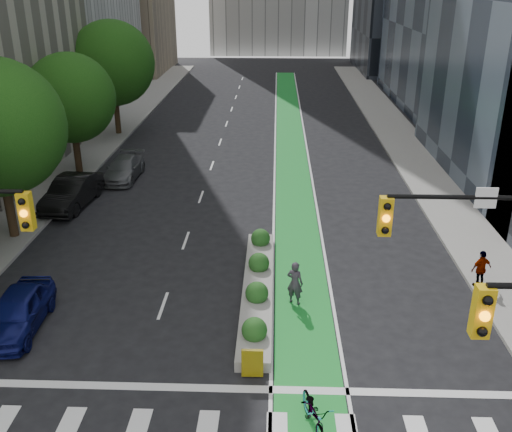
# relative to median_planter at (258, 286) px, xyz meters

# --- Properties ---
(ground) EXTENTS (160.00, 160.00, 0.00)m
(ground) POSITION_rel_median_planter_xyz_m (-1.20, -7.04, -0.37)
(ground) COLOR black
(ground) RESTS_ON ground
(sidewalk_left) EXTENTS (3.60, 90.00, 0.15)m
(sidewalk_left) POSITION_rel_median_planter_xyz_m (-13.00, 17.96, -0.30)
(sidewalk_left) COLOR gray
(sidewalk_left) RESTS_ON ground
(sidewalk_right) EXTENTS (3.60, 90.00, 0.15)m
(sidewalk_right) POSITION_rel_median_planter_xyz_m (10.60, 17.96, -0.30)
(sidewalk_right) COLOR gray
(sidewalk_right) RESTS_ON ground
(bike_lane_paint) EXTENTS (2.20, 70.00, 0.01)m
(bike_lane_paint) POSITION_rel_median_planter_xyz_m (1.80, 22.96, -0.37)
(bike_lane_paint) COLOR #198C2D
(bike_lane_paint) RESTS_ON ground
(tree_midfar) EXTENTS (5.60, 5.60, 7.76)m
(tree_midfar) POSITION_rel_median_planter_xyz_m (-12.20, 14.96, 4.57)
(tree_midfar) COLOR black
(tree_midfar) RESTS_ON ground
(tree_far) EXTENTS (6.60, 6.60, 9.00)m
(tree_far) POSITION_rel_median_planter_xyz_m (-12.20, 24.96, 5.32)
(tree_far) COLOR black
(tree_far) RESTS_ON ground
(median_planter) EXTENTS (1.20, 10.26, 1.10)m
(median_planter) POSITION_rel_median_planter_xyz_m (0.00, 0.00, 0.00)
(median_planter) COLOR gray
(median_planter) RESTS_ON ground
(bicycle) EXTENTS (1.20, 2.25, 1.12)m
(bicycle) POSITION_rel_median_planter_xyz_m (1.84, -7.46, 0.19)
(bicycle) COLOR gray
(bicycle) RESTS_ON ground
(cyclist) EXTENTS (0.79, 0.67, 1.83)m
(cyclist) POSITION_rel_median_planter_xyz_m (1.47, -0.66, 0.54)
(cyclist) COLOR #37313B
(cyclist) RESTS_ON ground
(parked_car_left_near) EXTENTS (1.94, 4.40, 1.47)m
(parked_car_left_near) POSITION_rel_median_planter_xyz_m (-8.64, -2.80, 0.36)
(parked_car_left_near) COLOR #0E1354
(parked_car_left_near) RESTS_ON ground
(parked_car_left_mid) EXTENTS (2.28, 5.27, 1.69)m
(parked_car_left_mid) POSITION_rel_median_planter_xyz_m (-10.70, 9.26, 0.47)
(parked_car_left_mid) COLOR black
(parked_car_left_mid) RESTS_ON ground
(parked_car_left_far) EXTENTS (2.06, 4.72, 1.35)m
(parked_car_left_far) POSITION_rel_median_planter_xyz_m (-8.99, 14.06, 0.30)
(parked_car_left_far) COLOR #57585C
(parked_car_left_far) RESTS_ON ground
(pedestrian_far) EXTENTS (1.02, 0.71, 1.61)m
(pedestrian_far) POSITION_rel_median_planter_xyz_m (9.10, 0.70, 0.58)
(pedestrian_far) COLOR gray
(pedestrian_far) RESTS_ON sidewalk_right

